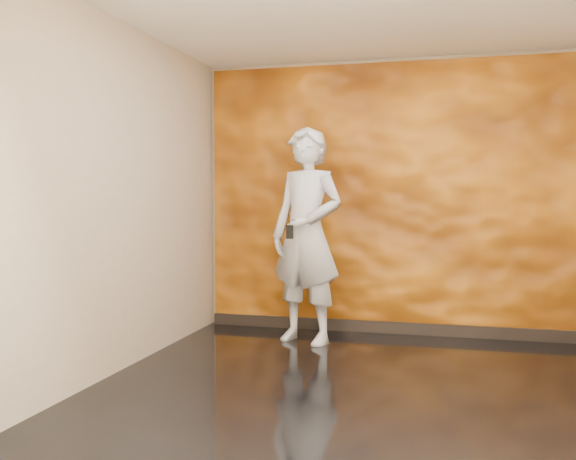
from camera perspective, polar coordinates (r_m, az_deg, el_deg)
The scene contains 5 objects.
room at distance 4.67m, azimuth 7.31°, elevation 2.95°, with size 4.02×4.02×2.81m.
feature_wall at distance 6.62m, azimuth 9.51°, elevation 2.77°, with size 3.90×0.06×2.75m, color orange.
baseboard at distance 6.72m, azimuth 9.38°, elevation -8.56°, with size 3.90×0.04×0.12m, color black.
man at distance 6.13m, azimuth 1.68°, elevation -0.47°, with size 0.75×0.49×2.06m, color #9699A5.
phone at distance 5.88m, azimuth 0.16°, elevation -0.18°, with size 0.07×0.01×0.13m, color black.
Camera 1 is at (0.60, -4.63, 1.40)m, focal length 40.00 mm.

